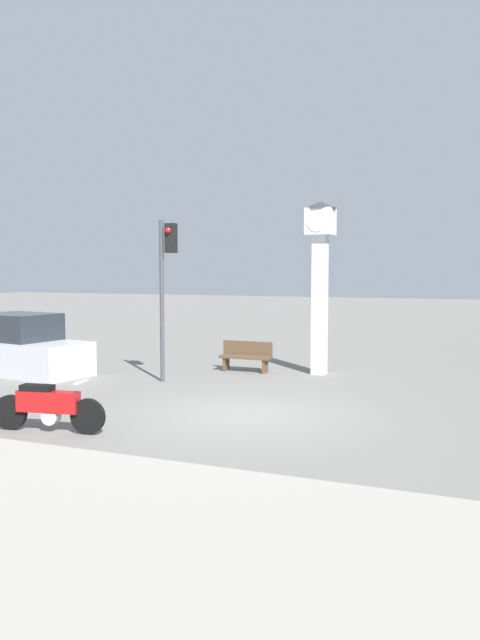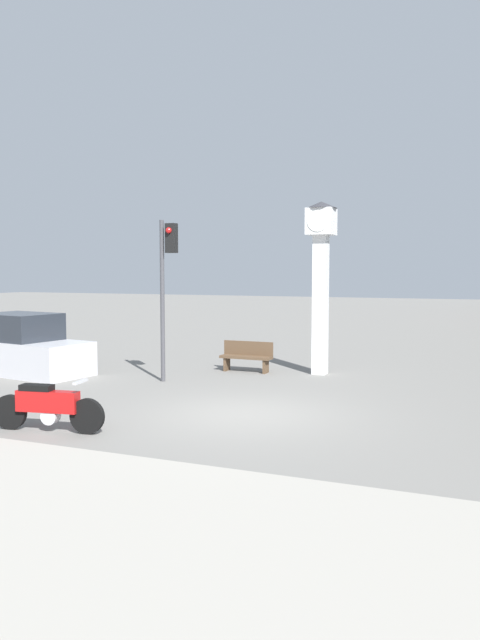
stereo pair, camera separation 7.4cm
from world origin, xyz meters
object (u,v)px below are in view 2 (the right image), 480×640
at_px(motorcycle, 48,406).
at_px(traffic_light, 167,271).
at_px(parked_car, 23,348).
at_px(clock_tower, 321,263).
at_px(bench, 247,356).

distance_m(motorcycle, traffic_light, 6.20).
relative_size(motorcycle, parked_car, 0.51).
xyz_separation_m(clock_tower, parked_car, (-8.25, -3.30, -2.56)).
distance_m(traffic_light, bench, 3.81).
relative_size(clock_tower, bench, 3.18).
height_order(bench, parked_car, parked_car).
bearing_deg(parked_car, traffic_light, 13.96).
xyz_separation_m(motorcycle, bench, (0.83, 8.08, 0.00)).
bearing_deg(motorcycle, bench, 74.15).
xyz_separation_m(motorcycle, parked_car, (-5.25, 5.21, 0.26)).
bearing_deg(clock_tower, motorcycle, -109.46).
xyz_separation_m(bench, parked_car, (-6.08, -2.87, 0.26)).
relative_size(motorcycle, traffic_light, 0.51).
xyz_separation_m(motorcycle, clock_tower, (3.01, 8.51, 2.82)).
xyz_separation_m(traffic_light, parked_car, (-4.70, -0.41, -2.30)).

